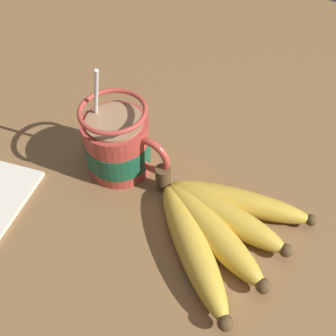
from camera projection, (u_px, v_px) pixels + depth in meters
The scene contains 3 objects.
table at pixel (152, 212), 49.29cm from camera, with size 138.19×138.19×3.19cm.
coffee_mug at pixel (118, 144), 49.16cm from camera, with size 12.57×8.72×15.23cm.
banana_bunch at pixel (215, 225), 44.03cm from camera, with size 19.73×19.25×4.15cm.
Camera 1 is at (16.49, -22.64, 42.62)cm, focal length 40.00 mm.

